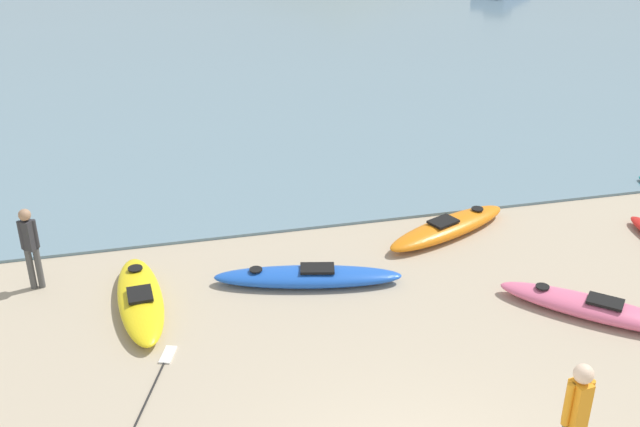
{
  "coord_description": "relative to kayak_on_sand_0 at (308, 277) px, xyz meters",
  "views": [
    {
      "loc": [
        -2.67,
        -5.82,
        7.15
      ],
      "look_at": [
        0.5,
        7.37,
        0.5
      ],
      "focal_mm": 42.0,
      "sensor_mm": 36.0,
      "label": 1
    }
  ],
  "objects": [
    {
      "name": "kayak_on_sand_3",
      "position": [
        -2.98,
        -0.08,
        0.01
      ],
      "size": [
        0.94,
        2.93,
        0.38
      ],
      "color": "yellow",
      "rests_on": "ground_plane"
    },
    {
      "name": "kayak_on_sand_5",
      "position": [
        4.47,
        -2.14,
        0.01
      ],
      "size": [
        2.84,
        2.64,
        0.36
      ],
      "color": "#E5668C",
      "rests_on": "ground_plane"
    },
    {
      "name": "person_near_waterline",
      "position": [
        -4.77,
        1.02,
        0.74
      ],
      "size": [
        0.32,
        0.27,
        1.57
      ],
      "color": "#4C4C4C",
      "rests_on": "ground_plane"
    },
    {
      "name": "person_near_foreground",
      "position": [
        2.1,
        -5.33,
        0.86
      ],
      "size": [
        0.36,
        0.27,
        1.77
      ],
      "color": "#4C4C4C",
      "rests_on": "ground_plane"
    },
    {
      "name": "kayak_on_sand_0",
      "position": [
        0.0,
        0.0,
        0.0
      ],
      "size": [
        3.48,
        1.39,
        0.35
      ],
      "color": "blue",
      "rests_on": "ground_plane"
    },
    {
      "name": "kayak_on_sand_4",
      "position": [
        3.21,
        1.21,
        0.01
      ],
      "size": [
        3.16,
        1.93,
        0.38
      ],
      "color": "orange",
      "rests_on": "ground_plane"
    },
    {
      "name": "loose_paddle",
      "position": [
        -2.99,
        -2.68,
        -0.14
      ],
      "size": [
        1.09,
        2.68,
        0.03
      ],
      "color": "black",
      "rests_on": "ground_plane"
    }
  ]
}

